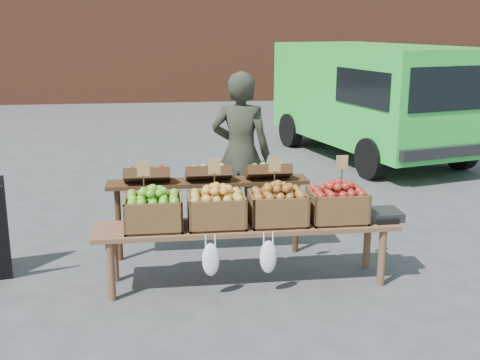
{
  "coord_description": "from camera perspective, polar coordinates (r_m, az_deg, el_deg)",
  "views": [
    {
      "loc": [
        -1.58,
        -5.33,
        2.31
      ],
      "look_at": [
        -0.86,
        0.23,
        0.85
      ],
      "focal_mm": 45.0,
      "sensor_mm": 36.0,
      "label": 1
    }
  ],
  "objects": [
    {
      "name": "crate_green_apples",
      "position": [
        5.52,
        9.2,
        -2.43
      ],
      "size": [
        0.5,
        0.4,
        0.28
      ],
      "primitive_type": null,
      "color": "maroon",
      "rests_on": "display_bench"
    },
    {
      "name": "delivery_van",
      "position": [
        10.86,
        12.28,
        7.23
      ],
      "size": [
        3.04,
        4.74,
        1.96
      ],
      "primitive_type": null,
      "rotation": [
        0.0,
        0.0,
        0.25
      ],
      "color": "green",
      "rests_on": "ground"
    },
    {
      "name": "crate_golden_apples",
      "position": [
        5.3,
        -8.19,
        -3.1
      ],
      "size": [
        0.5,
        0.4,
        0.28
      ],
      "primitive_type": null,
      "color": "#3F8F18",
      "rests_on": "display_bench"
    },
    {
      "name": "vendor",
      "position": [
        6.7,
        0.08,
        2.54
      ],
      "size": [
        0.77,
        0.63,
        1.82
      ],
      "primitive_type": "imported",
      "rotation": [
        0.0,
        0.0,
        2.8
      ],
      "color": "#292D21",
      "rests_on": "ground"
    },
    {
      "name": "crate_red_apples",
      "position": [
        5.4,
        3.58,
        -2.67
      ],
      "size": [
        0.5,
        0.4,
        0.28
      ],
      "primitive_type": null,
      "color": "#A95F22",
      "rests_on": "display_bench"
    },
    {
      "name": "ground",
      "position": [
        6.02,
        8.55,
        -8.15
      ],
      "size": [
        80.0,
        80.0,
        0.0
      ],
      "primitive_type": "plane",
      "color": "#454547"
    },
    {
      "name": "weighing_scale",
      "position": [
        5.68,
        13.28,
        -3.2
      ],
      "size": [
        0.34,
        0.3,
        0.08
      ],
      "primitive_type": "cube",
      "color": "black",
      "rests_on": "display_bench"
    },
    {
      "name": "display_bench",
      "position": [
        5.49,
        0.67,
        -7.02
      ],
      "size": [
        2.7,
        0.56,
        0.57
      ],
      "primitive_type": null,
      "color": "brown",
      "rests_on": "ground"
    },
    {
      "name": "crate_russet_pears",
      "position": [
        5.32,
        -2.25,
        -2.9
      ],
      "size": [
        0.5,
        0.4,
        0.28
      ],
      "primitive_type": null,
      "color": "#AD9F28",
      "rests_on": "display_bench"
    },
    {
      "name": "back_table",
      "position": [
        6.06,
        -2.99,
        -2.59
      ],
      "size": [
        2.1,
        0.44,
        1.04
      ],
      "primitive_type": null,
      "color": "#3A2312",
      "rests_on": "ground"
    }
  ]
}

